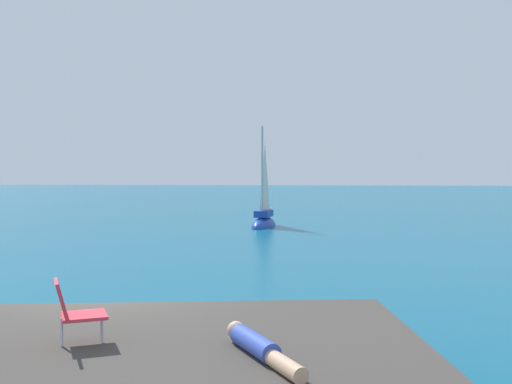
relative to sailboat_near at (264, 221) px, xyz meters
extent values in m
plane|color=#0F5675|center=(-1.77, -20.04, -0.30)|extent=(160.00, 160.00, 0.00)
cube|color=#423D38|center=(-0.34, -23.07, 0.18)|extent=(7.26, 5.07, 0.96)
cube|color=#423538|center=(-2.49, -20.33, -0.30)|extent=(1.48, 1.58, 0.83)
cube|color=#3F3E33|center=(1.74, -21.19, -0.30)|extent=(1.02, 0.97, 0.49)
ellipsoid|color=#193D99|center=(0.00, -0.02, -0.30)|extent=(1.58, 3.04, 0.99)
cube|color=#193D99|center=(0.00, -0.02, 0.36)|extent=(0.95, 1.38, 0.33)
cylinder|color=#B7B7BC|center=(-0.06, -0.28, 2.46)|extent=(0.11, 0.11, 4.52)
cylinder|color=#B2B2B7|center=(0.13, 0.60, 0.51)|extent=(0.46, 1.78, 0.09)
pyramid|color=silver|center=(0.05, 0.21, 2.28)|extent=(0.36, 1.42, 3.43)
cylinder|color=#334CB2|center=(1.00, -23.49, 0.78)|extent=(0.64, 0.91, 0.24)
cylinder|color=tan|center=(1.35, -24.15, 0.75)|extent=(0.49, 0.70, 0.18)
sphere|color=tan|center=(0.74, -23.01, 0.80)|extent=(0.22, 0.22, 0.22)
cube|color=#E03342|center=(-1.08, -23.24, 1.01)|extent=(0.67, 0.65, 0.04)
cube|color=#E03342|center=(-1.32, -23.35, 1.23)|extent=(0.33, 0.50, 0.45)
cylinder|color=silver|center=(-0.89, -23.16, 0.83)|extent=(0.04, 0.04, 0.35)
cylinder|color=silver|center=(-1.32, -23.35, 0.83)|extent=(0.04, 0.04, 0.35)
camera|label=1|loc=(1.42, -30.36, 2.83)|focal=42.75mm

